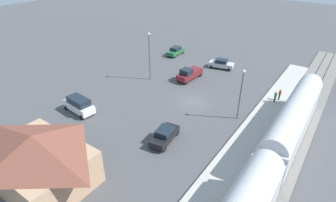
# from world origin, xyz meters

# --- Properties ---
(ground_plane) EXTENTS (200.00, 200.00, 0.00)m
(ground_plane) POSITION_xyz_m (0.00, 0.00, 0.00)
(ground_plane) COLOR #4C4C4F
(railway_track) EXTENTS (4.80, 70.00, 0.30)m
(railway_track) POSITION_xyz_m (-14.00, 0.00, 0.09)
(railway_track) COLOR slate
(railway_track) RESTS_ON ground
(platform) EXTENTS (3.20, 46.00, 0.30)m
(platform) POSITION_xyz_m (-10.00, 0.00, 0.15)
(platform) COLOR #B7B2A8
(platform) RESTS_ON ground
(station_building) EXTENTS (10.56, 7.82, 5.49)m
(station_building) POSITION_xyz_m (4.00, 22.00, 2.86)
(station_building) COLOR tan
(station_building) RESTS_ON ground
(pedestrian_on_platform) EXTENTS (0.36, 0.36, 1.71)m
(pedestrian_on_platform) POSITION_xyz_m (-10.11, -6.27, 1.28)
(pedestrian_on_platform) COLOR #333338
(pedestrian_on_platform) RESTS_ON platform
(pedestrian_waiting_far) EXTENTS (0.36, 0.36, 1.71)m
(pedestrian_waiting_far) POSITION_xyz_m (-10.45, -7.35, 1.28)
(pedestrian_waiting_far) COLOR #23284C
(pedestrian_waiting_far) RESTS_ON platform
(sedan_green) EXTENTS (1.97, 4.55, 1.74)m
(sedan_green) POSITION_xyz_m (13.18, -15.33, 0.88)
(sedan_green) COLOR #236638
(sedan_green) RESTS_ON ground
(sedan_black) EXTENTS (2.44, 4.71, 1.74)m
(sedan_black) POSITION_xyz_m (-2.08, 10.10, 0.88)
(sedan_black) COLOR black
(sedan_black) RESTS_ON ground
(sedan_silver) EXTENTS (4.77, 2.90, 1.74)m
(sedan_silver) POSITION_xyz_m (2.10, -14.21, 0.88)
(sedan_silver) COLOR silver
(sedan_silver) RESTS_ON ground
(suv_white) EXTENTS (5.08, 2.79, 2.22)m
(suv_white) POSITION_xyz_m (11.42, 11.50, 1.15)
(suv_white) COLOR white
(suv_white) RESTS_ON ground
(pickup_maroon) EXTENTS (2.40, 5.54, 2.14)m
(pickup_maroon) POSITION_xyz_m (4.51, -6.52, 1.03)
(pickup_maroon) COLOR maroon
(pickup_maroon) RESTS_ON ground
(light_pole_near_platform) EXTENTS (0.44, 0.44, 7.05)m
(light_pole_near_platform) POSITION_xyz_m (-7.20, 0.56, 4.49)
(light_pole_near_platform) COLOR #515156
(light_pole_near_platform) RESTS_ON ground
(light_pole_lot_center) EXTENTS (0.44, 0.44, 8.16)m
(light_pole_lot_center) POSITION_xyz_m (10.06, -2.60, 5.10)
(light_pole_lot_center) COLOR #515156
(light_pole_lot_center) RESTS_ON ground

